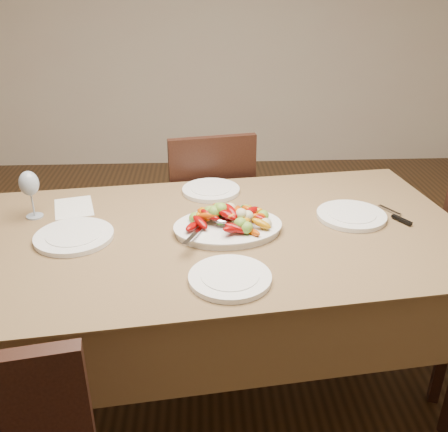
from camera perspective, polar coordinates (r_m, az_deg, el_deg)
name	(u,v)px	position (r m, az deg, el deg)	size (l,w,h in m)	color
floor	(241,400)	(2.26, 1.98, -20.31)	(6.00, 6.00, 0.00)	#362210
wall_back	(215,5)	(4.56, -1.03, 23.00)	(5.00, 0.02, 2.80)	beige
dining_table	(224,313)	(2.08, 0.00, -11.00)	(1.84, 1.04, 0.76)	brown
chair_far	(206,212)	(2.69, -2.10, 0.45)	(0.42, 0.42, 0.95)	black
serving_platter	(228,229)	(1.87, 0.45, -1.45)	(0.39, 0.29, 0.02)	white
roasted_vegetables	(228,215)	(1.84, 0.45, 0.12)	(0.32, 0.22, 0.09)	#740504
serving_spoon	(212,226)	(1.81, -1.37, -1.11)	(0.28, 0.06, 0.03)	#9EA0A8
plate_left	(74,237)	(1.90, -16.76, -2.27)	(0.29, 0.29, 0.02)	white
plate_right	(351,216)	(2.04, 14.34, 0.03)	(0.27, 0.27, 0.02)	white
plate_far	(211,190)	(2.21, -1.50, 2.95)	(0.25, 0.25, 0.02)	white
plate_near	(230,278)	(1.58, 0.68, -7.11)	(0.26, 0.26, 0.02)	white
wine_glass	(31,193)	(2.08, -21.22, 2.44)	(0.08, 0.08, 0.20)	#8C99A5
menu_card	(74,207)	(2.15, -16.79, 0.95)	(0.15, 0.21, 0.00)	silver
table_knife	(396,216)	(2.09, 19.06, 0.00)	(0.02, 0.20, 0.01)	#9EA0A8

